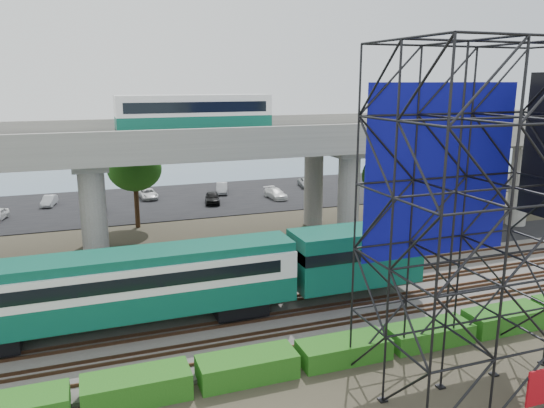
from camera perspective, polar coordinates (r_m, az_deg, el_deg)
name	(u,v)px	position (r m, az deg, el deg)	size (l,w,h in m)	color
ground	(292,326)	(30.71, 2.21, -12.93)	(140.00, 140.00, 0.00)	#474233
ballast_bed	(280,310)	(32.35, 0.86, -11.31)	(90.00, 12.00, 0.20)	slate
service_road	(240,265)	(39.85, -3.49, -6.60)	(90.00, 5.00, 0.08)	black
parking_lot	(182,200)	(61.92, -9.66, 0.43)	(90.00, 18.00, 0.08)	black
harbor_water	(156,170)	(83.29, -12.40, 3.55)	(140.00, 40.00, 0.03)	slate
rail_tracks	(280,307)	(32.28, 0.86, -11.02)	(90.00, 9.52, 0.16)	#472D1E
commuter_train	(161,281)	(29.71, -11.83, -8.08)	(29.30, 3.06, 4.30)	black
overpass	(217,148)	(43.11, -5.90, 6.06)	(80.00, 12.00, 12.40)	#9E9B93
scaffold_tower	(482,225)	(24.45, 21.67, -2.07)	(9.36, 6.36, 15.00)	black
hedge_strip	(344,349)	(27.37, 7.75, -15.19)	(34.60, 1.80, 1.20)	#175212
trees	(162,183)	(42.83, -11.76, 2.22)	(40.94, 16.94, 7.69)	#382314
suv	(24,281)	(38.52, -25.12, -7.49)	(2.19, 4.75, 1.32)	black
parked_cars	(186,195)	(61.36, -9.28, 0.92)	(37.61, 9.18, 1.30)	silver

